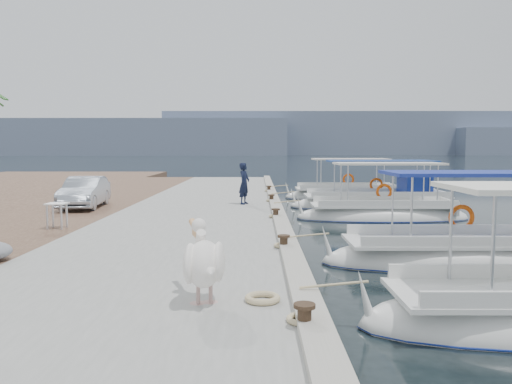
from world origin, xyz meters
TOP-DOWN VIEW (x-y plane):
  - ground at (0.00, 0.00)m, footprint 400.00×400.00m
  - concrete_quay at (-3.00, 5.00)m, footprint 6.00×40.00m
  - quay_curb at (-0.22, 5.00)m, footprint 0.44×40.00m
  - cobblestone_strip at (-8.00, 5.00)m, footprint 4.00×40.00m
  - distant_hills at (29.61, 201.49)m, footprint 330.00×60.00m
  - fishing_caique_b at (4.04, -2.82)m, footprint 6.91×2.13m
  - fishing_caique_c at (3.98, 4.84)m, footprint 6.79×2.14m
  - fishing_caique_d at (4.74, 8.74)m, footprint 8.09×2.52m
  - fishing_caique_e at (4.01, 13.01)m, footprint 6.84×2.30m
  - mooring_bollards at (-0.35, 1.50)m, footprint 0.28×20.28m
  - pelican at (-1.74, -7.44)m, footprint 0.75×1.57m
  - fisherman at (-1.49, 5.71)m, footprint 0.61×0.73m
  - parked_car at (-7.62, 4.48)m, footprint 1.59×3.73m
  - folding_table at (-6.66, -0.58)m, footprint 0.55×0.55m
  - rope_coil at (-0.87, -7.37)m, footprint 0.54×0.54m

SIDE VIEW (x-z plane):
  - ground at x=0.00m, z-range 0.00..0.00m
  - fishing_caique_e at x=4.01m, z-range -1.29..1.54m
  - fishing_caique_b at x=4.04m, z-range -1.29..1.54m
  - fishing_caique_c at x=3.98m, z-range -1.29..1.54m
  - fishing_caique_d at x=4.74m, z-range -1.23..1.60m
  - concrete_quay at x=-3.00m, z-range 0.00..0.50m
  - cobblestone_strip at x=-8.00m, z-range 0.00..0.50m
  - rope_coil at x=-0.87m, z-range 0.50..0.60m
  - quay_curb at x=-0.22m, z-range 0.50..0.62m
  - mooring_bollards at x=-0.35m, z-range 0.53..0.86m
  - folding_table at x=-6.66m, z-range 0.66..1.39m
  - parked_car at x=-7.62m, z-range 0.50..1.70m
  - pelican at x=-1.74m, z-range 0.52..1.73m
  - fisherman at x=-1.49m, z-range 0.50..2.20m
  - distant_hills at x=29.61m, z-range -1.39..16.61m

